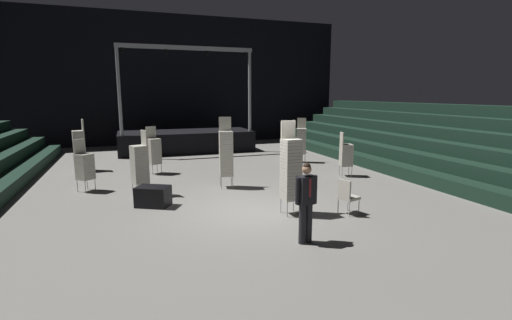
% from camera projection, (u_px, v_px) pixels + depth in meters
% --- Properties ---
extents(ground_plane, '(22.00, 30.00, 0.10)m').
position_uv_depth(ground_plane, '(250.00, 212.00, 10.25)').
color(ground_plane, slate).
extents(arena_end_wall, '(22.00, 0.30, 8.00)m').
position_uv_depth(arena_end_wall, '(175.00, 80.00, 23.49)').
color(arena_end_wall, black).
rests_on(arena_end_wall, ground_plane).
extents(bleacher_bank_right, '(4.50, 24.00, 2.70)m').
position_uv_depth(bleacher_bank_right, '(465.00, 143.00, 13.76)').
color(bleacher_bank_right, black).
rests_on(bleacher_bank_right, ground_plane).
extents(stage_riser, '(7.16, 2.95, 5.53)m').
position_uv_depth(stage_riser, '(186.00, 140.00, 20.64)').
color(stage_riser, black).
rests_on(stage_riser, ground_plane).
extents(man_with_tie, '(0.57, 0.32, 1.75)m').
position_uv_depth(man_with_tie, '(306.00, 198.00, 7.83)').
color(man_with_tie, black).
rests_on(man_with_tie, ground_plane).
extents(chair_stack_front_left, '(0.50, 0.50, 2.39)m').
position_uv_depth(chair_stack_front_left, '(226.00, 153.00, 12.54)').
color(chair_stack_front_left, '#B2B5BA').
rests_on(chair_stack_front_left, ground_plane).
extents(chair_stack_front_right, '(0.46, 0.46, 2.48)m').
position_uv_depth(chair_stack_front_right, '(291.00, 168.00, 9.70)').
color(chair_stack_front_right, '#B2B5BA').
rests_on(chair_stack_front_right, ground_plane).
extents(chair_stack_mid_left, '(0.59, 0.59, 2.05)m').
position_uv_depth(chair_stack_mid_left, '(301.00, 140.00, 17.21)').
color(chair_stack_mid_left, '#B2B5BA').
rests_on(chair_stack_mid_left, ground_plane).
extents(chair_stack_mid_right, '(0.54, 0.54, 1.71)m').
position_uv_depth(chair_stack_mid_right, '(346.00, 154.00, 14.33)').
color(chair_stack_mid_right, '#B2B5BA').
rests_on(chair_stack_mid_right, ground_plane).
extents(chair_stack_mid_centre, '(0.62, 0.62, 1.71)m').
position_uv_depth(chair_stack_mid_centre, '(84.00, 166.00, 12.07)').
color(chair_stack_mid_centre, '#B2B5BA').
rests_on(chair_stack_mid_centre, ground_plane).
extents(chair_stack_rear_left, '(0.57, 0.57, 1.88)m').
position_uv_depth(chair_stack_rear_left, '(154.00, 150.00, 14.74)').
color(chair_stack_rear_left, '#B2B5BA').
rests_on(chair_stack_rear_left, ground_plane).
extents(chair_stack_rear_right, '(0.51, 0.51, 2.14)m').
position_uv_depth(chair_stack_rear_right, '(79.00, 145.00, 15.28)').
color(chair_stack_rear_right, '#B2B5BA').
rests_on(chair_stack_rear_right, ground_plane).
extents(chair_stack_rear_centre, '(0.56, 0.56, 2.05)m').
position_uv_depth(chair_stack_rear_centre, '(140.00, 163.00, 11.53)').
color(chair_stack_rear_centre, '#B2B5BA').
rests_on(chair_stack_rear_centre, ground_plane).
extents(equipment_road_case, '(1.08, 0.96, 0.58)m').
position_uv_depth(equipment_road_case, '(153.00, 196.00, 10.55)').
color(equipment_road_case, black).
rests_on(equipment_road_case, ground_plane).
extents(loose_chair_near_man, '(0.55, 0.55, 0.95)m').
position_uv_depth(loose_chair_near_man, '(347.00, 195.00, 9.80)').
color(loose_chair_near_man, '#B2B5BA').
rests_on(loose_chair_near_man, ground_plane).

